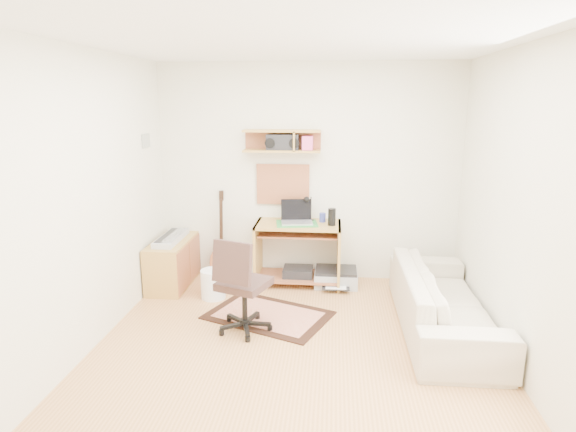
# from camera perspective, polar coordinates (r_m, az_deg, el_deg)

# --- Properties ---
(floor) EXTENTS (3.60, 4.00, 0.01)m
(floor) POSITION_cam_1_polar(r_m,az_deg,el_deg) (4.31, 0.68, -16.49)
(floor) COLOR tan
(floor) RESTS_ON ground
(ceiling) EXTENTS (3.60, 4.00, 0.01)m
(ceiling) POSITION_cam_1_polar(r_m,az_deg,el_deg) (3.76, 0.80, 20.42)
(ceiling) COLOR white
(ceiling) RESTS_ON ground
(back_wall) EXTENTS (3.60, 0.01, 2.60)m
(back_wall) POSITION_cam_1_polar(r_m,az_deg,el_deg) (5.80, 2.38, 5.05)
(back_wall) COLOR silver
(back_wall) RESTS_ON ground
(left_wall) EXTENTS (0.01, 4.00, 2.60)m
(left_wall) POSITION_cam_1_polar(r_m,az_deg,el_deg) (4.36, -23.61, 1.10)
(left_wall) COLOR silver
(left_wall) RESTS_ON ground
(right_wall) EXTENTS (0.01, 4.00, 2.60)m
(right_wall) POSITION_cam_1_polar(r_m,az_deg,el_deg) (4.10, 26.74, 0.05)
(right_wall) COLOR silver
(right_wall) RESTS_ON ground
(wall_shelf) EXTENTS (0.90, 0.25, 0.26)m
(wall_shelf) POSITION_cam_1_polar(r_m,az_deg,el_deg) (5.65, -0.73, 8.92)
(wall_shelf) COLOR #BE9043
(wall_shelf) RESTS_ON back_wall
(cork_board) EXTENTS (0.64, 0.03, 0.49)m
(cork_board) POSITION_cam_1_polar(r_m,az_deg,el_deg) (5.82, -0.60, 3.79)
(cork_board) COLOR #A17F50
(cork_board) RESTS_ON back_wall
(wall_photo) EXTENTS (0.02, 0.20, 0.15)m
(wall_photo) POSITION_cam_1_polar(r_m,az_deg,el_deg) (5.64, -16.53, 8.57)
(wall_photo) COLOR #4C8CBF
(wall_photo) RESTS_ON left_wall
(desk) EXTENTS (1.00, 0.55, 0.75)m
(desk) POSITION_cam_1_polar(r_m,az_deg,el_deg) (5.74, 1.20, -4.51)
(desk) COLOR #BE9043
(desk) RESTS_ON floor
(laptop) EXTENTS (0.41, 0.41, 0.27)m
(laptop) POSITION_cam_1_polar(r_m,az_deg,el_deg) (5.59, 1.06, 0.43)
(laptop) COLOR silver
(laptop) RESTS_ON desk
(speaker) EXTENTS (0.09, 0.09, 0.20)m
(speaker) POSITION_cam_1_polar(r_m,az_deg,el_deg) (5.55, 5.23, -0.11)
(speaker) COLOR black
(speaker) RESTS_ON desk
(desk_lamp) EXTENTS (0.10, 0.10, 0.30)m
(desk_lamp) POSITION_cam_1_polar(r_m,az_deg,el_deg) (5.73, 2.74, 0.89)
(desk_lamp) COLOR black
(desk_lamp) RESTS_ON desk
(pencil_cup) EXTENTS (0.08, 0.08, 0.11)m
(pencil_cup) POSITION_cam_1_polar(r_m,az_deg,el_deg) (5.71, 4.12, -0.18)
(pencil_cup) COLOR navy
(pencil_cup) RESTS_ON desk
(boombox) EXTENTS (0.37, 0.17, 0.19)m
(boombox) POSITION_cam_1_polar(r_m,az_deg,el_deg) (5.64, -0.63, 8.71)
(boombox) COLOR black
(boombox) RESTS_ON wall_shelf
(rug) EXTENTS (1.41, 1.19, 0.02)m
(rug) POSITION_cam_1_polar(r_m,az_deg,el_deg) (5.04, -2.35, -11.66)
(rug) COLOR beige
(rug) RESTS_ON floor
(task_chair) EXTENTS (0.62, 0.62, 0.95)m
(task_chair) POSITION_cam_1_polar(r_m,az_deg,el_deg) (4.59, -5.23, -8.01)
(task_chair) COLOR #362420
(task_chair) RESTS_ON floor
(cabinet) EXTENTS (0.40, 0.90, 0.55)m
(cabinet) POSITION_cam_1_polar(r_m,az_deg,el_deg) (5.91, -13.53, -5.41)
(cabinet) COLOR #BE9043
(cabinet) RESTS_ON floor
(music_keyboard) EXTENTS (0.22, 0.71, 0.06)m
(music_keyboard) POSITION_cam_1_polar(r_m,az_deg,el_deg) (5.82, -13.70, -2.55)
(music_keyboard) COLOR #B2B5BA
(music_keyboard) RESTS_ON cabinet
(guitar) EXTENTS (0.34, 0.27, 1.09)m
(guitar) POSITION_cam_1_polar(r_m,az_deg,el_deg) (5.97, -8.03, -2.25)
(guitar) COLOR #AA5B34
(guitar) RESTS_ON floor
(waste_basket) EXTENTS (0.33, 0.33, 0.33)m
(waste_basket) POSITION_cam_1_polar(r_m,az_deg,el_deg) (5.47, -8.88, -7.98)
(waste_basket) COLOR white
(waste_basket) RESTS_ON floor
(printer) EXTENTS (0.51, 0.39, 0.19)m
(printer) POSITION_cam_1_polar(r_m,az_deg,el_deg) (5.82, 5.71, -7.36)
(printer) COLOR #A5A8AA
(printer) RESTS_ON floor
(sofa) EXTENTS (0.59, 2.01, 0.78)m
(sofa) POSITION_cam_1_polar(r_m,az_deg,el_deg) (4.86, 18.04, -8.44)
(sofa) COLOR #C1B499
(sofa) RESTS_ON floor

